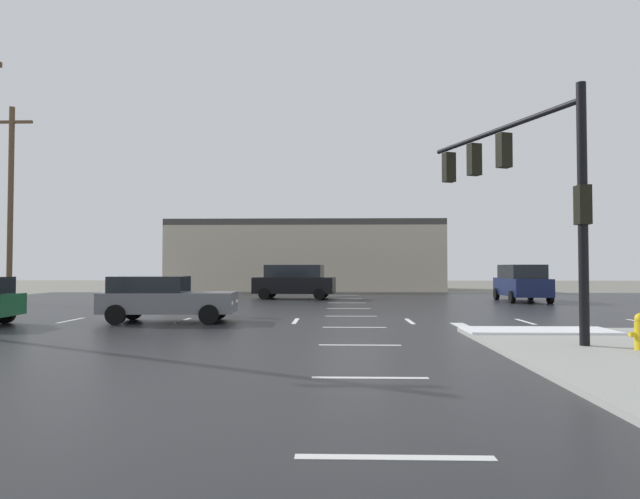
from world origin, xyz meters
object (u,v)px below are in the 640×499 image
object	(u,v)px
traffic_signal_mast	(522,176)
suv_black	(294,281)
suv_navy	(522,282)
sedan_grey	(164,298)
utility_pole_far	(11,201)

from	to	relation	value
traffic_signal_mast	suv_black	xyz separation A→B (m)	(-7.40, 18.65, -3.24)
suv_navy	sedan_grey	distance (m)	20.14
utility_pole_far	suv_black	bearing A→B (deg)	17.47
utility_pole_far	sedan_grey	bearing A→B (deg)	-40.73
traffic_signal_mast	sedan_grey	size ratio (longest dim) A/B	1.31
traffic_signal_mast	suv_navy	bearing A→B (deg)	-39.00
suv_navy	sedan_grey	xyz separation A→B (m)	(-16.20, -11.96, -0.24)
sedan_grey	utility_pole_far	world-z (taller)	utility_pole_far
suv_navy	suv_black	bearing A→B (deg)	81.84
suv_black	traffic_signal_mast	bearing A→B (deg)	117.40
traffic_signal_mast	suv_black	size ratio (longest dim) A/B	1.21
traffic_signal_mast	sedan_grey	world-z (taller)	traffic_signal_mast
sedan_grey	suv_navy	bearing A→B (deg)	33.83
suv_navy	sedan_grey	bearing A→B (deg)	128.50
traffic_signal_mast	sedan_grey	distance (m)	12.21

